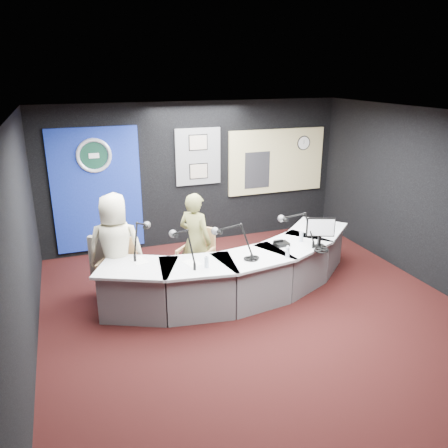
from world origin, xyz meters
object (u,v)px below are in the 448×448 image
object	(u,v)px
armchair_right	(196,259)
person_woman	(195,241)
broadcast_desk	(239,272)
armchair_left	(117,268)
person_man	(116,249)

from	to	relation	value
armchair_right	person_woman	distance (m)	0.30
broadcast_desk	armchair_left	xyz separation A→B (m)	(-1.79, 0.44, 0.16)
armchair_left	person_man	distance (m)	0.31
broadcast_desk	person_woman	size ratio (longest dim) A/B	2.87
armchair_left	person_woman	bearing A→B (deg)	31.60
person_woman	armchair_left	bearing A→B (deg)	52.88
broadcast_desk	armchair_right	xyz separation A→B (m)	(-0.55, 0.49, 0.11)
broadcast_desk	person_woman	distance (m)	0.84
armchair_left	person_man	xyz separation A→B (m)	(0.00, 0.00, 0.31)
broadcast_desk	armchair_right	distance (m)	0.74
armchair_left	armchair_right	world-z (taller)	armchair_left
armchair_left	person_man	size ratio (longest dim) A/B	0.63
broadcast_desk	armchair_right	bearing A→B (deg)	138.02
armchair_right	broadcast_desk	bearing A→B (deg)	2.97
armchair_left	armchair_right	distance (m)	1.25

